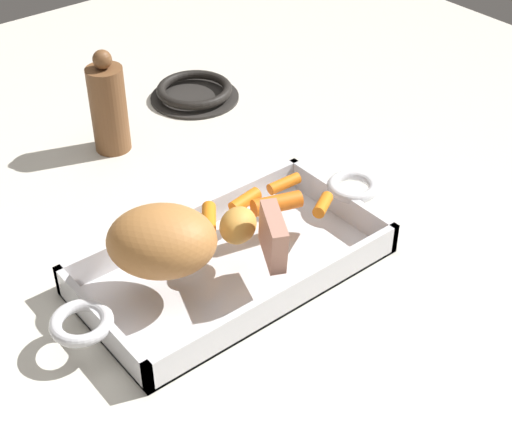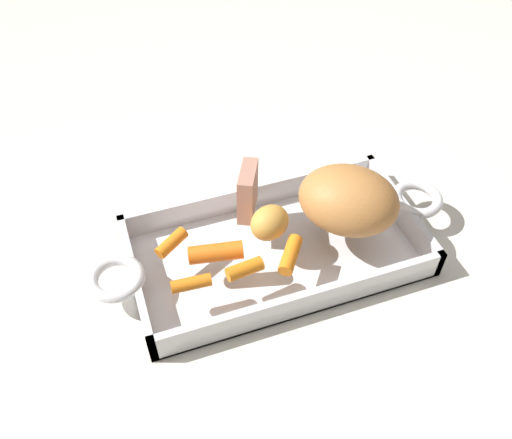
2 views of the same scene
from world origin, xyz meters
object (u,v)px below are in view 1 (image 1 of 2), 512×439
object	(u,v)px
roast_slice_outer	(273,237)
baby_carrot_southwest	(284,184)
baby_carrot_short	(277,203)
potato_golden_large	(236,224)
baby_carrot_northwest	(209,219)
baby_carrot_center_left	(323,205)
baby_carrot_center_right	(245,201)
pork_roast	(162,241)
pepper_mill	(108,107)
roasting_dish	(232,263)
stove_burner_rear	(195,92)

from	to	relation	value
roast_slice_outer	baby_carrot_southwest	distance (m)	0.15
baby_carrot_short	potato_golden_large	world-z (taller)	potato_golden_large
baby_carrot_northwest	baby_carrot_center_left	bearing A→B (deg)	153.11
baby_carrot_short	baby_carrot_center_right	bearing A→B (deg)	-52.37
baby_carrot_short	baby_carrot_southwest	xyz separation A→B (m)	(-0.04, -0.03, -0.00)
pork_roast	pepper_mill	xyz separation A→B (m)	(-0.12, -0.33, -0.02)
baby_carrot_southwest	baby_carrot_short	bearing A→B (deg)	38.99
roasting_dish	stove_burner_rear	xyz separation A→B (m)	(-0.22, -0.40, -0.00)
baby_carrot_northwest	baby_carrot_center_right	world-z (taller)	same
roasting_dish	pork_roast	world-z (taller)	pork_roast
pepper_mill	potato_golden_large	bearing A→B (deg)	85.96
roast_slice_outer	baby_carrot_center_right	bearing A→B (deg)	-110.60
baby_carrot_center_right	potato_golden_large	distance (m)	0.07
baby_carrot_southwest	baby_carrot_center_left	xyz separation A→B (m)	(-0.01, 0.07, 0.00)
roasting_dish	baby_carrot_center_left	distance (m)	0.14
baby_carrot_center_left	baby_carrot_short	bearing A→B (deg)	-37.19
stove_burner_rear	baby_carrot_short	bearing A→B (deg)	69.92
baby_carrot_center_left	potato_golden_large	xyz separation A→B (m)	(0.12, -0.02, 0.01)
pork_roast	baby_carrot_center_right	distance (m)	0.16
baby_carrot_center_left	potato_golden_large	bearing A→B (deg)	-11.03
roast_slice_outer	roasting_dish	bearing A→B (deg)	-68.44
roasting_dish	baby_carrot_center_right	bearing A→B (deg)	-140.33
roast_slice_outer	pepper_mill	world-z (taller)	pepper_mill
pork_roast	baby_carrot_center_left	xyz separation A→B (m)	(-0.22, 0.03, -0.03)
roasting_dish	baby_carrot_northwest	world-z (taller)	baby_carrot_northwest
pork_roast	roasting_dish	bearing A→B (deg)	172.25
roast_slice_outer	baby_carrot_center_right	distance (m)	0.11
baby_carrot_center_left	pepper_mill	distance (m)	0.38
roast_slice_outer	baby_carrot_short	world-z (taller)	roast_slice_outer
roasting_dish	stove_burner_rear	bearing A→B (deg)	-119.34
stove_burner_rear	pepper_mill	world-z (taller)	pepper_mill
baby_carrot_short	pepper_mill	world-z (taller)	pepper_mill
roasting_dish	potato_golden_large	distance (m)	0.05
roasting_dish	potato_golden_large	bearing A→B (deg)	-158.61
baby_carrot_southwest	pepper_mill	bearing A→B (deg)	-73.35
pepper_mill	baby_carrot_short	bearing A→B (deg)	98.60
pork_roast	roast_slice_outer	world-z (taller)	pork_roast
roast_slice_outer	stove_burner_rear	distance (m)	0.50
pork_roast	baby_carrot_center_right	bearing A→B (deg)	-166.15
baby_carrot_southwest	baby_carrot_center_left	size ratio (longest dim) A/B	1.07
roast_slice_outer	potato_golden_large	xyz separation A→B (m)	(0.01, -0.06, -0.01)
baby_carrot_center_left	stove_burner_rear	distance (m)	0.43
roasting_dish	pepper_mill	distance (m)	0.35
baby_carrot_northwest	stove_burner_rear	distance (m)	0.42
potato_golden_large	baby_carrot_center_right	bearing A→B (deg)	-137.48
stove_burner_rear	baby_carrot_northwest	bearing A→B (deg)	57.48
baby_carrot_center_left	stove_burner_rear	world-z (taller)	baby_carrot_center_left
baby_carrot_center_left	pork_roast	bearing A→B (deg)	-8.25
pork_roast	stove_burner_rear	size ratio (longest dim) A/B	0.83
baby_carrot_short	baby_carrot_center_left	world-z (taller)	baby_carrot_short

